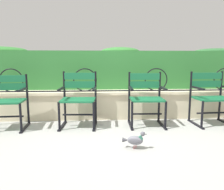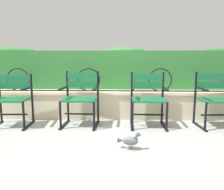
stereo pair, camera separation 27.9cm
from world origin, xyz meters
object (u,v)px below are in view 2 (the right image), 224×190
(park_chair_leftmost, at_px, (12,98))
(pigeon_far_side, at_px, (130,140))
(park_chair_centre_right, at_px, (148,98))
(park_chair_rightmost, at_px, (216,98))
(park_chair_centre_left, at_px, (81,97))

(park_chair_leftmost, height_order, pigeon_far_side, park_chair_leftmost)
(park_chair_centre_right, distance_m, park_chair_rightmost, 1.10)
(park_chair_centre_right, bearing_deg, park_chair_leftmost, -178.68)
(park_chair_leftmost, bearing_deg, park_chair_centre_right, 1.32)
(park_chair_centre_right, bearing_deg, park_chair_rightmost, 0.51)
(park_chair_centre_left, bearing_deg, pigeon_far_side, -53.32)
(park_chair_centre_right, xyz_separation_m, pigeon_far_side, (-0.35, -1.01, -0.35))
(park_chair_centre_left, xyz_separation_m, pigeon_far_side, (0.76, -1.02, -0.35))
(park_chair_leftmost, bearing_deg, park_chair_rightmost, 1.05)
(park_chair_leftmost, xyz_separation_m, park_chair_centre_left, (1.12, 0.06, 0.01))
(park_chair_centre_right, xyz_separation_m, park_chair_rightmost, (1.10, 0.01, 0.00))
(park_chair_centre_left, distance_m, park_chair_rightmost, 2.21)
(park_chair_leftmost, xyz_separation_m, pigeon_far_side, (1.88, -0.96, -0.35))
(park_chair_rightmost, bearing_deg, park_chair_centre_left, 179.96)
(park_chair_leftmost, xyz_separation_m, park_chair_rightmost, (3.33, 0.06, 0.01))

